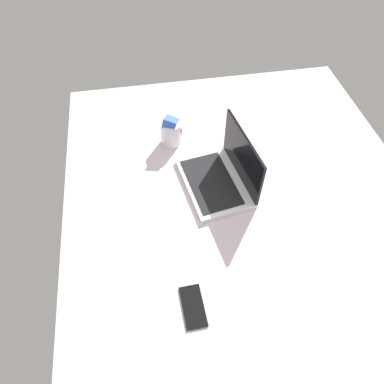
# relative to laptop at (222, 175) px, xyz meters

# --- Properties ---
(bed_mattress) EXTENTS (1.80, 1.40, 0.18)m
(bed_mattress) POSITION_rel_laptop_xyz_m (0.18, 0.07, -0.13)
(bed_mattress) COLOR silver
(bed_mattress) RESTS_ON ground
(laptop) EXTENTS (0.36, 0.28, 0.23)m
(laptop) POSITION_rel_laptop_xyz_m (0.00, 0.00, 0.00)
(laptop) COLOR silver
(laptop) RESTS_ON bed_mattress
(snack_cup) EXTENTS (0.09, 0.10, 0.15)m
(snack_cup) POSITION_rel_laptop_xyz_m (-0.27, -0.17, 0.02)
(snack_cup) COLOR silver
(snack_cup) RESTS_ON bed_mattress
(cell_phone) EXTENTS (0.14, 0.07, 0.01)m
(cell_phone) POSITION_rel_laptop_xyz_m (0.49, -0.20, -0.04)
(cell_phone) COLOR black
(cell_phone) RESTS_ON bed_mattress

